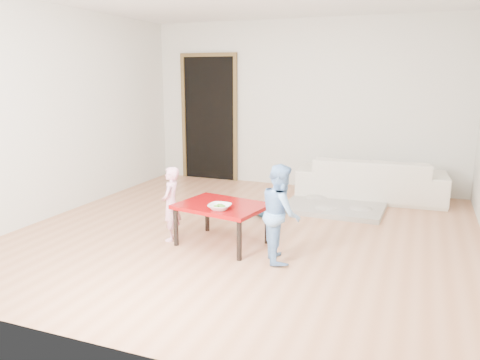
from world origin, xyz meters
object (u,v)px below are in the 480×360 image
Objects in this scene: sofa at (371,178)px; bowl at (220,207)px; child_blue at (281,213)px; basin at (268,210)px; child_pink at (171,204)px; red_table at (222,224)px.

sofa is 9.14× the size of bowl.
sofa is 2.76m from child_blue.
sofa is at bearing -36.54° from child_blue.
sofa is 2.95m from bowl.
basin is (0.06, 1.37, -0.40)m from bowl.
child_pink is (-1.81, -2.57, 0.10)m from sofa.
basin is (-1.11, -1.33, -0.23)m from sofa.
bowl is at bearing 67.86° from child_pink.
red_table is (-1.24, -2.51, -0.08)m from sofa.
child_pink is at bearing -119.08° from basin.
child_pink is at bearing 168.33° from bowl.
red_table reaches higher than basin.
sofa is 1.75m from basin.
bowl is (0.06, -0.19, 0.25)m from red_table.
child_blue is at bearing -67.53° from basin.
red_table is 3.91× the size of bowl.
child_pink reaches higher than bowl.
child_pink is at bearing 51.34° from sofa.
child_pink reaches higher than basin.
child_pink is 1.46m from basin.
child_pink reaches higher than red_table.
bowl reaches higher than basin.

